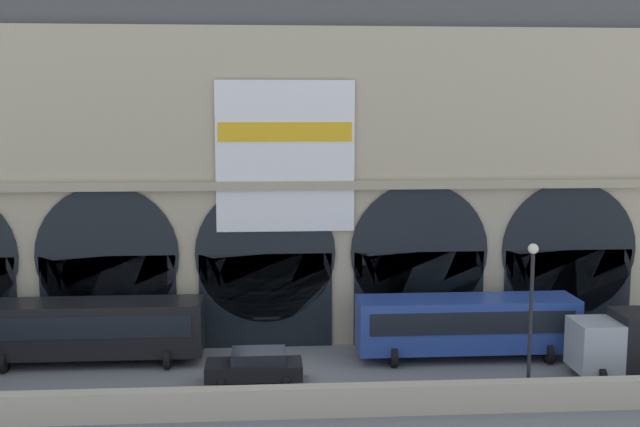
# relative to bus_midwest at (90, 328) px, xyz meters

# --- Properties ---
(ground_plane) EXTENTS (200.00, 200.00, 0.00)m
(ground_plane) POSITION_rel_bus_midwest_xyz_m (8.63, -2.87, -1.78)
(ground_plane) COLOR slate
(quay_parapet_wall) EXTENTS (90.00, 0.70, 1.25)m
(quay_parapet_wall) POSITION_rel_bus_midwest_xyz_m (8.63, -7.33, -1.16)
(quay_parapet_wall) COLOR beige
(quay_parapet_wall) RESTS_ON ground
(station_building) EXTENTS (50.22, 5.64, 21.43)m
(station_building) POSITION_rel_bus_midwest_xyz_m (8.65, 4.76, 8.61)
(station_building) COLOR #BCAD8C
(station_building) RESTS_ON ground
(bus_midwest) EXTENTS (11.00, 3.25, 3.10)m
(bus_midwest) POSITION_rel_bus_midwest_xyz_m (0.00, 0.00, 0.00)
(bus_midwest) COLOR black
(bus_midwest) RESTS_ON ground
(car_center) EXTENTS (4.40, 2.22, 1.55)m
(car_center) POSITION_rel_bus_midwest_xyz_m (8.12, -3.38, -0.98)
(car_center) COLOR black
(car_center) RESTS_ON ground
(bus_mideast) EXTENTS (11.00, 3.25, 3.10)m
(bus_mideast) POSITION_rel_bus_midwest_xyz_m (18.66, -0.54, 0.00)
(bus_mideast) COLOR #28479E
(bus_mideast) RESTS_ON ground
(street_lamp_quayside) EXTENTS (0.44, 0.44, 6.90)m
(street_lamp_quayside) POSITION_rel_bus_midwest_xyz_m (19.78, -6.53, 2.63)
(street_lamp_quayside) COLOR black
(street_lamp_quayside) RESTS_ON ground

